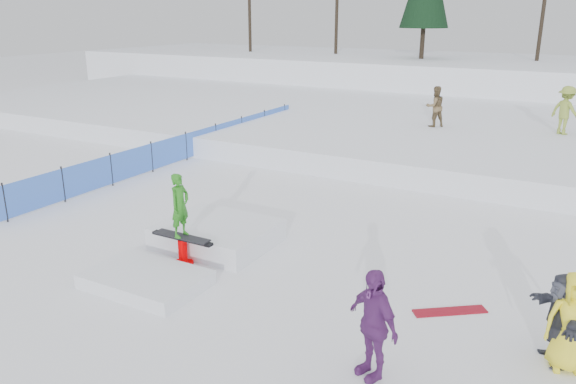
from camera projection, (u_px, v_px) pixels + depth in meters
The scene contains 11 objects.
ground at pixel (227, 257), 12.96m from camera, with size 120.00×120.00×0.00m, color white.
snow_berm at pixel (485, 78), 37.54m from camera, with size 60.00×14.00×2.40m, color white.
snow_midrise at pixel (425, 125), 26.14m from camera, with size 50.00×18.00×0.80m, color white.
safety_fence at pixel (186, 146), 21.30m from camera, with size 0.05×16.00×1.10m.
walker_olive at pixel (435, 107), 23.38m from camera, with size 0.82×0.64×1.69m, color brown.
walker_ygreen at pixel (566, 110), 21.88m from camera, with size 1.22×0.70×1.89m, color #8BA13A.
spectator_purple at pixel (373, 324), 8.49m from camera, with size 1.06×0.44×1.80m, color #682B76.
spectator_yellow at pixel (572, 322), 8.69m from camera, with size 0.81×0.53×1.65m, color yellow.
spectator_dark at pixel (560, 319), 8.87m from camera, with size 1.44×0.46×1.55m, color #393B48.
loose_board_red at pixel (450, 311), 10.59m from camera, with size 1.40×0.28×0.03m, color maroon.
jib_rail_feature at pixel (199, 243), 12.98m from camera, with size 2.60×4.40×2.11m.
Camera 1 is at (7.02, -9.69, 5.40)m, focal length 35.00 mm.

